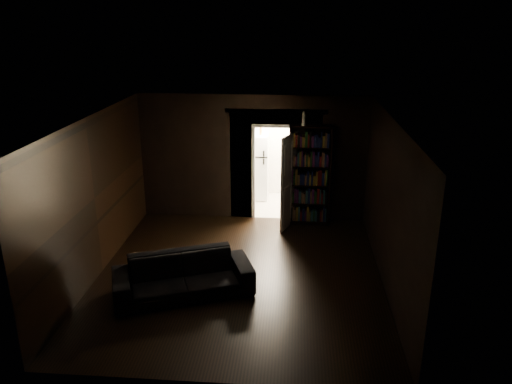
% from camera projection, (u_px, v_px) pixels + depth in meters
% --- Properties ---
extents(ground, '(5.50, 5.50, 0.00)m').
position_uv_depth(ground, '(239.00, 276.00, 8.87)').
color(ground, black).
rests_on(ground, ground).
extents(room_walls, '(5.02, 5.61, 2.84)m').
position_uv_depth(room_walls, '(244.00, 168.00, 9.31)').
color(room_walls, black).
rests_on(room_walls, ground).
extents(kitchen_alcove, '(2.20, 1.80, 2.60)m').
position_uv_depth(kitchen_alcove, '(277.00, 154.00, 12.06)').
color(kitchen_alcove, beige).
rests_on(kitchen_alcove, ground).
extents(sofa, '(2.45, 1.72, 0.87)m').
position_uv_depth(sofa, '(183.00, 270.00, 8.17)').
color(sofa, black).
rests_on(sofa, ground).
extents(bookshelf, '(0.93, 0.41, 2.20)m').
position_uv_depth(bookshelf, '(309.00, 176.00, 10.80)').
color(bookshelf, black).
rests_on(bookshelf, ground).
extents(refrigerator, '(0.95, 0.92, 1.65)m').
position_uv_depth(refrigerator, '(253.00, 166.00, 12.46)').
color(refrigerator, white).
rests_on(refrigerator, ground).
extents(door, '(0.35, 0.81, 2.05)m').
position_uv_depth(door, '(289.00, 181.00, 10.66)').
color(door, white).
rests_on(door, ground).
extents(figurine, '(0.13, 0.13, 0.30)m').
position_uv_depth(figurine, '(304.00, 118.00, 10.40)').
color(figurine, white).
rests_on(figurine, bookshelf).
extents(bottles, '(0.67, 0.14, 0.27)m').
position_uv_depth(bottles, '(252.00, 129.00, 12.03)').
color(bottles, black).
rests_on(bottles, refrigerator).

